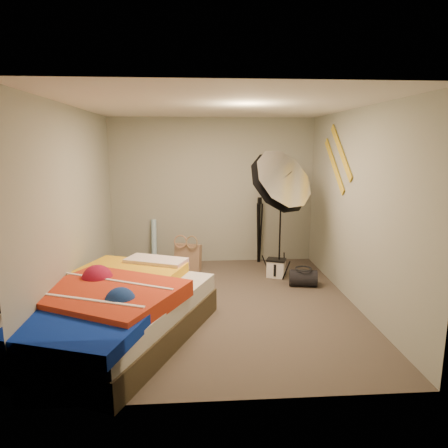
{
  "coord_description": "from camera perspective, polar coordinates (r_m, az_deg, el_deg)",
  "views": [
    {
      "loc": [
        -0.28,
        -4.9,
        2.05
      ],
      "look_at": [
        0.1,
        0.6,
        0.95
      ],
      "focal_mm": 32.0,
      "sensor_mm": 36.0,
      "label": 1
    }
  ],
  "objects": [
    {
      "name": "floor",
      "position": [
        5.32,
        -0.64,
        -11.4
      ],
      "size": [
        4.0,
        4.0,
        0.0
      ],
      "primitive_type": "plane",
      "color": "brown",
      "rests_on": "ground"
    },
    {
      "name": "wall_stripe_upper",
      "position": [
        5.85,
        16.38,
        9.86
      ],
      "size": [
        0.02,
        0.91,
        0.78
      ],
      "primitive_type": "cube",
      "rotation": [
        0.7,
        0.0,
        0.0
      ],
      "color": "gold",
      "rests_on": "wall_right"
    },
    {
      "name": "tote_bag",
      "position": [
        6.65,
        -5.18,
        -4.73
      ],
      "size": [
        0.48,
        0.33,
        0.45
      ],
      "primitive_type": "cube",
      "rotation": [
        -0.14,
        0.0,
        -0.36
      ],
      "color": "tan",
      "rests_on": "floor"
    },
    {
      "name": "wall_back",
      "position": [
        6.95,
        -1.62,
        4.68
      ],
      "size": [
        3.5,
        0.0,
        3.5
      ],
      "primitive_type": "plane",
      "rotation": [
        1.57,
        0.0,
        0.0
      ],
      "color": "gray",
      "rests_on": "floor"
    },
    {
      "name": "camera_case",
      "position": [
        6.36,
        7.44,
        -6.34
      ],
      "size": [
        0.32,
        0.28,
        0.27
      ],
      "primitive_type": "cube",
      "rotation": [
        0.0,
        0.0,
        -0.38
      ],
      "color": "white",
      "rests_on": "floor"
    },
    {
      "name": "wall_stripe_lower",
      "position": [
        6.09,
        15.47,
        8.07
      ],
      "size": [
        0.02,
        0.91,
        0.78
      ],
      "primitive_type": "cube",
      "rotation": [
        0.7,
        0.0,
        0.0
      ],
      "color": "gold",
      "rests_on": "wall_right"
    },
    {
      "name": "wall_right",
      "position": [
        5.36,
        18.36,
        2.13
      ],
      "size": [
        0.0,
        4.0,
        4.0
      ],
      "primitive_type": "plane",
      "rotation": [
        1.57,
        0.0,
        -1.57
      ],
      "color": "gray",
      "rests_on": "floor"
    },
    {
      "name": "camera_tripod",
      "position": [
        7.0,
        5.05,
        -0.19
      ],
      "size": [
        0.07,
        0.07,
        1.15
      ],
      "color": "black",
      "rests_on": "floor"
    },
    {
      "name": "photo_umbrella",
      "position": [
        5.87,
        7.78,
        5.76
      ],
      "size": [
        1.0,
        1.14,
        2.08
      ],
      "color": "black",
      "rests_on": "floor"
    },
    {
      "name": "wrapping_roll",
      "position": [
        7.04,
        -9.96,
        -2.53
      ],
      "size": [
        0.09,
        0.22,
        0.78
      ],
      "primitive_type": "cylinder",
      "rotation": [
        -0.17,
        0.0,
        0.01
      ],
      "color": "#55A7D1",
      "rests_on": "floor"
    },
    {
      "name": "duffel_bag",
      "position": [
        6.03,
        11.24,
        -7.57
      ],
      "size": [
        0.44,
        0.32,
        0.24
      ],
      "primitive_type": "cylinder",
      "rotation": [
        0.0,
        1.57,
        -0.2
      ],
      "color": "black",
      "rests_on": "floor"
    },
    {
      "name": "wall_front",
      "position": [
        3.02,
        1.5,
        -4.09
      ],
      "size": [
        3.5,
        0.0,
        3.5
      ],
      "primitive_type": "plane",
      "rotation": [
        -1.57,
        0.0,
        0.0
      ],
      "color": "gray",
      "rests_on": "floor"
    },
    {
      "name": "wall_left",
      "position": [
        5.17,
        -20.42,
        1.68
      ],
      "size": [
        0.0,
        4.0,
        4.0
      ],
      "primitive_type": "plane",
      "rotation": [
        1.57,
        0.0,
        1.57
      ],
      "color": "gray",
      "rests_on": "floor"
    },
    {
      "name": "ceiling",
      "position": [
        4.92,
        -0.71,
        16.53
      ],
      "size": [
        4.0,
        4.0,
        0.0
      ],
      "primitive_type": "plane",
      "rotation": [
        3.14,
        0.0,
        0.0
      ],
      "color": "silver",
      "rests_on": "wall_back"
    },
    {
      "name": "bed",
      "position": [
        4.49,
        -15.5,
        -11.81
      ],
      "size": [
        2.26,
        2.7,
        0.64
      ],
      "color": "#423825",
      "rests_on": "floor"
    }
  ]
}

